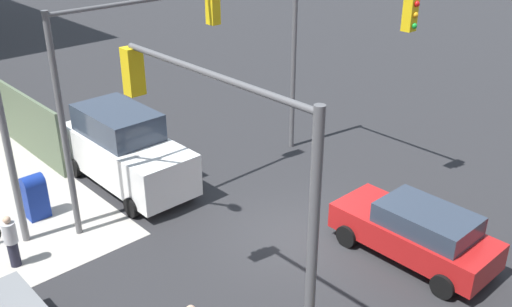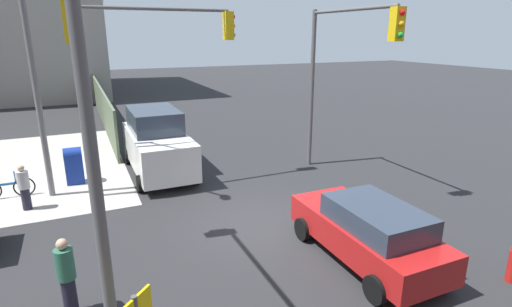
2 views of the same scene
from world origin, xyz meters
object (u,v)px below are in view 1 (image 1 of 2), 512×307
(street_lamp_corner, at_px, (7,86))
(pedestrian_waiting, at_px, (11,241))
(van_white_delivery, at_px, (125,150))
(mailbox_blue, at_px, (35,195))
(hatchback_red, at_px, (416,231))
(traffic_signal_ne_corner, at_px, (128,66))
(traffic_signal_nw_corner, at_px, (229,173))
(traffic_signal_se_corner, at_px, (335,39))

(street_lamp_corner, xyz_separation_m, pedestrian_waiting, (-0.69, 0.89, -3.91))
(street_lamp_corner, relative_size, van_white_delivery, 1.48)
(mailbox_blue, distance_m, hatchback_red, 11.26)
(street_lamp_corner, distance_m, mailbox_blue, 4.19)
(mailbox_blue, bearing_deg, street_lamp_corner, 155.27)
(street_lamp_corner, xyz_separation_m, van_white_delivery, (1.29, -3.81, -3.42))
(van_white_delivery, relative_size, pedestrian_waiting, 3.51)
(hatchback_red, bearing_deg, mailbox_blue, 36.30)
(hatchback_red, bearing_deg, traffic_signal_ne_corner, 28.48)
(mailbox_blue, relative_size, pedestrian_waiting, 0.93)
(traffic_signal_nw_corner, bearing_deg, van_white_delivery, -17.40)
(van_white_delivery, bearing_deg, mailbox_blue, 89.51)
(traffic_signal_ne_corner, height_order, street_lamp_corner, street_lamp_corner)
(mailbox_blue, bearing_deg, traffic_signal_nw_corner, -176.69)
(traffic_signal_nw_corner, relative_size, mailbox_blue, 4.55)
(van_white_delivery, bearing_deg, street_lamp_corner, 108.68)
(traffic_signal_ne_corner, bearing_deg, traffic_signal_nw_corner, 162.68)
(traffic_signal_se_corner, height_order, traffic_signal_ne_corner, same)
(traffic_signal_nw_corner, distance_m, mailbox_blue, 9.48)
(traffic_signal_nw_corner, bearing_deg, mailbox_blue, 3.31)
(traffic_signal_se_corner, bearing_deg, hatchback_red, 152.71)
(traffic_signal_se_corner, height_order, mailbox_blue, traffic_signal_se_corner)
(mailbox_blue, xyz_separation_m, pedestrian_waiting, (-2.00, 1.50, 0.03))
(hatchback_red, distance_m, van_white_delivery, 9.70)
(pedestrian_waiting, bearing_deg, traffic_signal_ne_corner, -116.42)
(traffic_signal_ne_corner, distance_m, mailbox_blue, 5.00)
(traffic_signal_se_corner, height_order, pedestrian_waiting, traffic_signal_se_corner)
(pedestrian_waiting, bearing_deg, mailbox_blue, -67.41)
(traffic_signal_nw_corner, distance_m, hatchback_red, 7.25)
(traffic_signal_se_corner, bearing_deg, traffic_signal_nw_corner, 119.32)
(traffic_signal_se_corner, height_order, street_lamp_corner, street_lamp_corner)
(traffic_signal_se_corner, relative_size, mailbox_blue, 4.55)
(traffic_signal_ne_corner, distance_m, street_lamp_corner, 3.29)
(street_lamp_corner, bearing_deg, traffic_signal_se_corner, -102.69)
(traffic_signal_se_corner, relative_size, traffic_signal_ne_corner, 1.00)
(traffic_signal_nw_corner, height_order, street_lamp_corner, street_lamp_corner)
(mailbox_blue, height_order, van_white_delivery, van_white_delivery)
(hatchback_red, xyz_separation_m, pedestrian_waiting, (7.08, 8.17, -0.05))
(traffic_signal_ne_corner, xyz_separation_m, pedestrian_waiting, (-0.30, 4.17, -3.85))
(mailbox_blue, distance_m, van_white_delivery, 3.24)
(traffic_signal_nw_corner, relative_size, pedestrian_waiting, 4.23)
(mailbox_blue, relative_size, van_white_delivery, 0.26)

